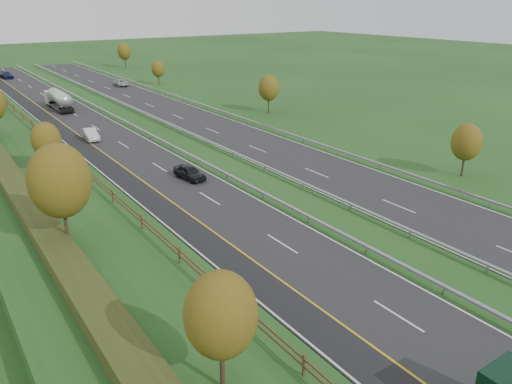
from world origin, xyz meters
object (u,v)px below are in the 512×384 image
car_dark_near (190,172)px  road_tanker (58,99)px  car_small_far (6,75)px  car_silver_mid (90,134)px  car_oncoming (120,83)px

car_dark_near → road_tanker: bearing=84.8°
car_small_far → car_dark_near: bearing=-93.7°
car_dark_near → car_silver_mid: car_silver_mid is taller
road_tanker → car_oncoming: 26.98m
car_dark_near → car_silver_mid: 23.20m
car_silver_mid → car_small_far: 72.05m
car_silver_mid → road_tanker: bearing=89.0°
car_small_far → car_oncoming: car_small_far is taller
road_tanker → car_small_far: road_tanker is taller
car_oncoming → road_tanker: bearing=51.4°
car_silver_mid → car_oncoming: size_ratio=0.91×
car_small_far → car_oncoming: size_ratio=1.07×
car_oncoming → car_small_far: bearing=-50.0°
car_dark_near → car_silver_mid: bearing=92.1°
road_tanker → car_silver_mid: (-1.92, -24.56, -1.04)m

